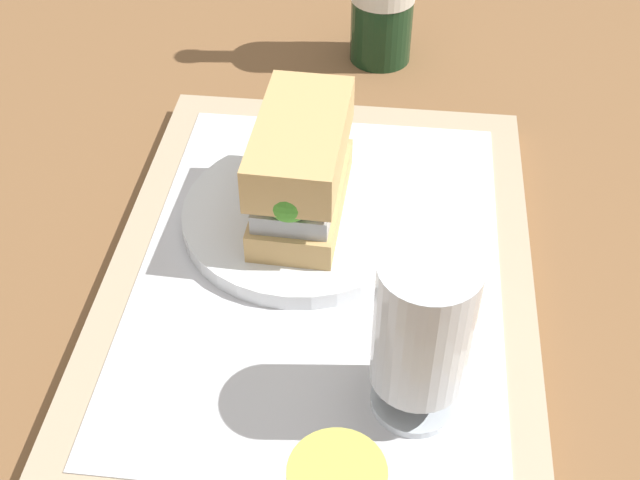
{
  "coord_description": "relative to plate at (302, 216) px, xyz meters",
  "views": [
    {
      "loc": [
        0.44,
        0.05,
        0.47
      ],
      "look_at": [
        0.0,
        0.0,
        0.05
      ],
      "focal_mm": 46.65,
      "sensor_mm": 36.0,
      "label": 1
    }
  ],
  "objects": [
    {
      "name": "placemat",
      "position": [
        0.05,
        0.02,
        -0.01
      ],
      "size": [
        0.38,
        0.27,
        0.0
      ],
      "primitive_type": "cube",
      "color": "silver",
      "rests_on": "tray"
    },
    {
      "name": "beer_glass",
      "position": [
        0.16,
        0.09,
        0.06
      ],
      "size": [
        0.06,
        0.06,
        0.12
      ],
      "color": "silver",
      "rests_on": "placemat"
    },
    {
      "name": "plate",
      "position": [
        0.0,
        0.0,
        0.0
      ],
      "size": [
        0.19,
        0.19,
        0.01
      ],
      "primitive_type": "cylinder",
      "color": "white",
      "rests_on": "placemat"
    },
    {
      "name": "ground_plane",
      "position": [
        0.05,
        0.02,
        -0.03
      ],
      "size": [
        3.0,
        3.0,
        0.0
      ],
      "primitive_type": "plane",
      "color": "brown"
    },
    {
      "name": "tray",
      "position": [
        0.05,
        0.02,
        -0.02
      ],
      "size": [
        0.44,
        0.32,
        0.02
      ],
      "primitive_type": "cube",
      "color": "tan",
      "rests_on": "ground_plane"
    },
    {
      "name": "sandwich",
      "position": [
        0.0,
        -0.0,
        0.05
      ],
      "size": [
        0.13,
        0.07,
        0.08
      ],
      "rotation": [
        0.0,
        0.0,
        -0.04
      ],
      "color": "tan",
      "rests_on": "plate"
    }
  ]
}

